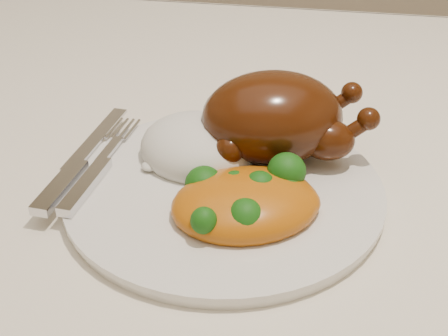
# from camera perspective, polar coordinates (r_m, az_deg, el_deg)

# --- Properties ---
(dining_table) EXTENTS (1.60, 0.90, 0.76)m
(dining_table) POSITION_cam_1_polar(r_m,az_deg,el_deg) (0.71, -1.32, -6.59)
(dining_table) COLOR brown
(dining_table) RESTS_ON floor
(tablecloth) EXTENTS (1.73, 1.03, 0.18)m
(tablecloth) POSITION_cam_1_polar(r_m,az_deg,el_deg) (0.66, -1.40, -1.67)
(tablecloth) COLOR #F0E5CF
(tablecloth) RESTS_ON dining_table
(dinner_plate) EXTENTS (0.32, 0.32, 0.01)m
(dinner_plate) POSITION_cam_1_polar(r_m,az_deg,el_deg) (0.59, 0.00, -2.15)
(dinner_plate) COLOR white
(dinner_plate) RESTS_ON tablecloth
(roast_chicken) EXTENTS (0.19, 0.14, 0.09)m
(roast_chicken) POSITION_cam_1_polar(r_m,az_deg,el_deg) (0.62, 4.81, 4.66)
(roast_chicken) COLOR #431B07
(roast_chicken) RESTS_ON dinner_plate
(rice_mound) EXTENTS (0.15, 0.14, 0.06)m
(rice_mound) POSITION_cam_1_polar(r_m,az_deg,el_deg) (0.62, -2.43, 1.85)
(rice_mound) COLOR white
(rice_mound) RESTS_ON dinner_plate
(mac_and_cheese) EXTENTS (0.16, 0.15, 0.06)m
(mac_and_cheese) POSITION_cam_1_polar(r_m,az_deg,el_deg) (0.55, 2.45, -3.00)
(mac_and_cheese) COLOR #C3650C
(mac_and_cheese) RESTS_ON dinner_plate
(cutlery) EXTENTS (0.05, 0.20, 0.01)m
(cutlery) POSITION_cam_1_polar(r_m,az_deg,el_deg) (0.61, -12.71, -0.15)
(cutlery) COLOR #BCBBC3
(cutlery) RESTS_ON dinner_plate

